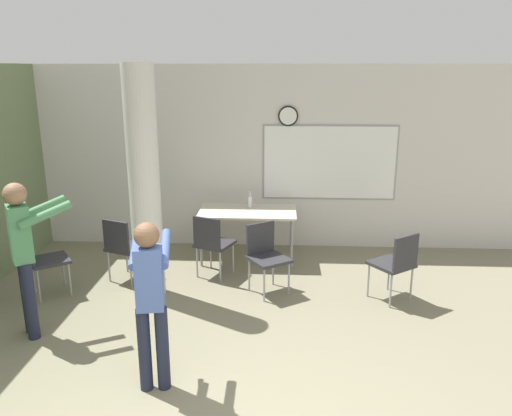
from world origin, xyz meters
The scene contains 11 objects.
wall_back centered at (0.02, 5.06, 1.40)m, with size 8.00×0.15×2.80m.
support_pillar centered at (-1.32, 3.13, 1.40)m, with size 0.37×0.37×2.80m.
folding_table centered at (-0.19, 4.40, 0.69)m, with size 1.40×0.79×0.74m.
bottle_on_table centered at (-0.16, 4.56, 0.84)m, with size 0.06×0.06×0.25m.
chair_near_pillar centered at (-1.76, 3.51, 0.51)m, with size 0.57×0.57×0.87m.
chair_mid_room centered at (1.68, 3.10, 0.51)m, with size 0.61×0.61×0.87m.
chair_table_left centered at (-0.62, 3.70, 0.51)m, with size 0.58×0.58×0.87m.
chair_table_front centered at (0.12, 3.30, 0.51)m, with size 0.61×0.61×0.87m.
chair_by_left_wall centered at (-2.61, 3.02, 0.51)m, with size 0.61×0.61×0.87m.
person_watching_back centered at (-2.30, 2.09, 0.97)m, with size 0.66×0.59×1.66m.
person_playing_front centered at (-0.79, 1.26, 0.91)m, with size 0.40×0.59×1.54m.
Camera 1 is at (0.30, -2.55, 2.74)m, focal length 35.00 mm.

